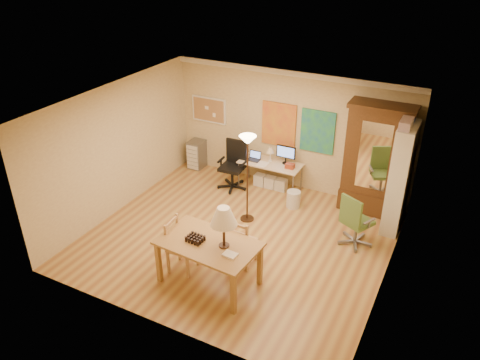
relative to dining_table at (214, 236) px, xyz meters
The scene contains 16 objects.
floor 1.65m from the dining_table, 100.87° to the left, with size 5.50×5.50×0.00m, color #9A6436.
crown_molding 4.14m from the dining_table, 93.82° to the left, with size 5.50×0.08×0.12m, color white.
corkboard 4.46m from the dining_table, 121.32° to the left, with size 0.90×0.04×0.62m, color #9B6A49.
art_panel_left 3.85m from the dining_table, 97.56° to the left, with size 0.80×0.04×1.00m, color gold.
art_panel_right 3.83m from the dining_table, 83.99° to the left, with size 0.75×0.04×0.95m, color teal.
dining_table is the anchor object (origin of this frame).
ladder_chair_back 0.87m from the dining_table, 77.94° to the left, with size 0.45×0.43×0.95m.
ladder_chair_left 0.88m from the dining_table, behind, with size 0.47×0.49×0.98m.
torchiere_lamp 2.12m from the dining_table, 101.28° to the left, with size 0.34×0.34×1.86m.
computer_desk 3.55m from the dining_table, 98.22° to the left, with size 1.42×0.62×1.07m.
office_chair_black 3.42m from the dining_table, 112.81° to the left, with size 0.69×0.69×1.12m.
office_chair_green 2.88m from the dining_table, 50.74° to the left, with size 0.66×0.66×1.07m.
drawer_cart 4.48m from the dining_table, 125.75° to the left, with size 0.35×0.42×0.70m.
armoire 3.95m from the dining_table, 64.07° to the left, with size 1.28×0.61×2.35m.
bookshelf 3.87m from the dining_table, 53.58° to the left, with size 0.33×0.87×2.17m.
wastebin 3.03m from the dining_table, 84.93° to the left, with size 0.30×0.30×0.37m, color silver.
Camera 1 is at (3.43, -6.58, 5.27)m, focal length 35.00 mm.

